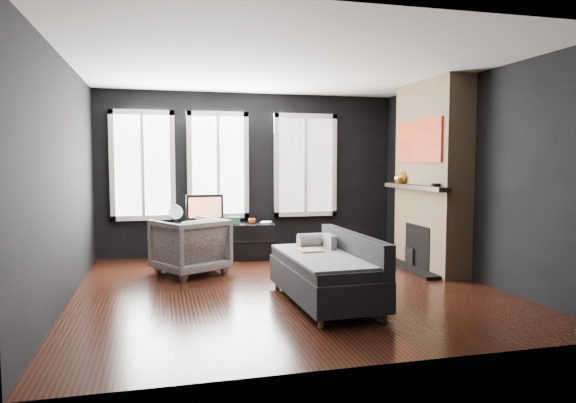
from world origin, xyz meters
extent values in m
plane|color=black|center=(0.00, 0.00, 0.00)|extent=(5.00, 5.00, 0.00)
plane|color=white|center=(0.00, 0.00, 2.70)|extent=(5.00, 5.00, 0.00)
cube|color=black|center=(0.00, 2.50, 1.35)|extent=(5.00, 0.02, 2.70)
cube|color=black|center=(-2.50, 0.00, 1.35)|extent=(0.02, 5.00, 2.70)
cube|color=black|center=(2.50, 0.00, 1.35)|extent=(0.02, 5.00, 2.70)
cube|color=gray|center=(0.45, -0.35, 0.56)|extent=(0.07, 0.29, 0.29)
imported|color=white|center=(-1.10, 1.11, 0.43)|extent=(1.12, 1.10, 0.87)
imported|color=#D1491A|center=(-0.07, 1.99, 0.63)|extent=(0.11, 0.09, 0.11)
imported|color=#C1AF9C|center=(0.09, 2.09, 0.69)|extent=(0.17, 0.08, 0.23)
cube|color=#24682F|center=(-0.35, 2.06, 0.62)|extent=(0.21, 0.15, 0.11)
imported|color=yellow|center=(2.05, 1.05, 1.33)|extent=(0.24, 0.25, 0.21)
cylinder|color=black|center=(2.05, 0.05, 1.25)|extent=(0.15, 0.15, 0.04)
camera|label=1|loc=(-1.49, -6.05, 1.55)|focal=32.00mm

